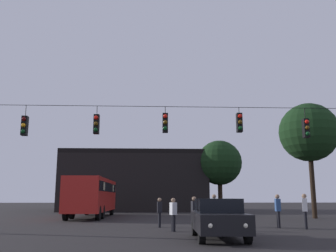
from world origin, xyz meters
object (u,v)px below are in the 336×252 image
at_px(pedestrian_crossing_center, 160,211).
at_px(tree_left_silhouette, 219,163).
at_px(pedestrian_far_side, 194,211).
at_px(city_bus, 93,194).
at_px(car_near_right, 218,218).
at_px(pedestrian_near_bus, 278,209).
at_px(pedestrian_trailing, 173,213).
at_px(tree_behind_building, 309,133).
at_px(pedestrian_crossing_right, 214,208).
at_px(pedestrian_crossing_left, 305,209).

distance_m(pedestrian_crossing_center, tree_left_silhouette, 22.99).
bearing_deg(pedestrian_far_side, city_bus, 119.97).
height_order(car_near_right, pedestrian_near_bus, pedestrian_near_bus).
height_order(city_bus, pedestrian_far_side, city_bus).
xyz_separation_m(car_near_right, pedestrian_trailing, (-1.54, 3.28, 0.06)).
xyz_separation_m(tree_left_silhouette, tree_behind_building, (4.74, -13.29, 1.20)).
relative_size(pedestrian_trailing, pedestrian_far_side, 0.96).
xyz_separation_m(pedestrian_trailing, tree_behind_building, (11.37, 10.48, 5.75)).
bearing_deg(city_bus, tree_left_silhouette, 41.96).
relative_size(pedestrian_crossing_right, pedestrian_trailing, 1.13).
xyz_separation_m(pedestrian_crossing_right, tree_behind_building, (8.94, 7.56, 5.62)).
relative_size(city_bus, pedestrian_near_bus, 6.39).
relative_size(car_near_right, pedestrian_crossing_left, 2.50).
relative_size(city_bus, pedestrian_far_side, 6.87).
bearing_deg(pedestrian_trailing, tree_behind_building, 42.66).
bearing_deg(tree_behind_building, pedestrian_crossing_center, -146.06).
bearing_deg(city_bus, pedestrian_crossing_left, -42.99).
distance_m(pedestrian_near_bus, pedestrian_trailing, 5.88).
bearing_deg(pedestrian_crossing_right, pedestrian_crossing_center, -170.69).
relative_size(pedestrian_crossing_center, pedestrian_far_side, 0.96).
bearing_deg(pedestrian_crossing_left, car_near_right, -140.45).
distance_m(city_bus, pedestrian_crossing_right, 12.74).
height_order(car_near_right, pedestrian_crossing_right, pedestrian_crossing_right).
bearing_deg(pedestrian_crossing_left, pedestrian_far_side, -177.72).
height_order(pedestrian_trailing, pedestrian_far_side, pedestrian_far_side).
bearing_deg(pedestrian_crossing_left, tree_left_silhouette, 90.24).
xyz_separation_m(pedestrian_crossing_left, pedestrian_crossing_right, (-4.29, 1.92, -0.01)).
xyz_separation_m(city_bus, pedestrian_crossing_right, (8.20, -9.71, -0.88)).
bearing_deg(pedestrian_near_bus, pedestrian_crossing_left, -34.77).
relative_size(pedestrian_crossing_left, pedestrian_trailing, 1.14).
height_order(pedestrian_near_bus, pedestrian_far_side, pedestrian_near_bus).
xyz_separation_m(pedestrian_crossing_right, pedestrian_far_side, (-1.36, -2.15, -0.08)).
height_order(city_bus, pedestrian_near_bus, city_bus).
distance_m(pedestrian_crossing_right, tree_behind_building, 12.98).
xyz_separation_m(city_bus, pedestrian_far_side, (6.84, -11.86, -0.96)).
height_order(car_near_right, pedestrian_trailing, pedestrian_trailing).
height_order(pedestrian_crossing_center, pedestrian_trailing, pedestrian_crossing_center).
bearing_deg(pedestrian_crossing_left, city_bus, 137.01).
bearing_deg(tree_left_silhouette, pedestrian_far_side, -103.57).
height_order(pedestrian_trailing, tree_behind_building, tree_behind_building).
distance_m(pedestrian_near_bus, tree_behind_building, 11.86).
relative_size(pedestrian_crossing_center, pedestrian_crossing_right, 0.89).
xyz_separation_m(car_near_right, pedestrian_crossing_left, (5.19, 4.28, 0.20)).
xyz_separation_m(pedestrian_far_side, tree_left_silhouette, (5.55, 23.00, 4.51)).
bearing_deg(tree_left_silhouette, city_bus, -138.04).
height_order(pedestrian_crossing_center, pedestrian_crossing_right, pedestrian_crossing_right).
bearing_deg(pedestrian_far_side, pedestrian_near_bus, 12.50).
height_order(car_near_right, pedestrian_crossing_center, pedestrian_crossing_center).
bearing_deg(pedestrian_crossing_center, city_bus, 116.84).
distance_m(pedestrian_crossing_left, pedestrian_crossing_right, 4.70).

